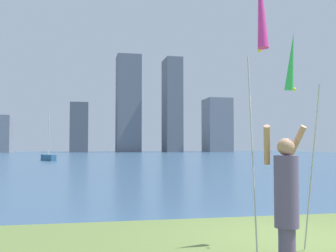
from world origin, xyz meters
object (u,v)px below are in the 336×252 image
kite_flag_right (292,67)px  sailboat_3 (48,157)px  person (286,192)px  kite_flag_left (260,9)px

kite_flag_right → sailboat_3: bearing=99.6°
person → kite_flag_left: (-0.50, -0.24, 2.72)m
person → kite_flag_left: bearing=-139.0°
kite_flag_left → sailboat_3: size_ratio=0.85×
sailboat_3 → kite_flag_right: bearing=-80.4°
person → kite_flag_left: size_ratio=0.45×
kite_flag_right → sailboat_3: size_ratio=0.68×
person → kite_flag_right: 2.22m
kite_flag_left → person: bearing=26.0°
kite_flag_left → kite_flag_right: bearing=42.5°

